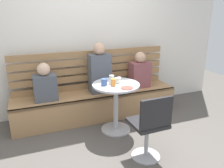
# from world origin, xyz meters

# --- Properties ---
(ground) EXTENTS (8.00, 8.00, 0.00)m
(ground) POSITION_xyz_m (0.00, 0.00, 0.00)
(ground) COLOR #514C47
(back_wall) EXTENTS (5.20, 0.10, 2.90)m
(back_wall) POSITION_xyz_m (0.00, 1.64, 1.45)
(back_wall) COLOR silver
(back_wall) RESTS_ON ground
(booth_bench) EXTENTS (2.70, 0.52, 0.44)m
(booth_bench) POSITION_xyz_m (0.00, 1.20, 0.22)
(booth_bench) COLOR #A87C51
(booth_bench) RESTS_ON ground
(booth_backrest) EXTENTS (2.65, 0.04, 0.66)m
(booth_backrest) POSITION_xyz_m (0.00, 1.44, 0.78)
(booth_backrest) COLOR #9A7249
(booth_backrest) RESTS_ON booth_bench
(cafe_table) EXTENTS (0.68, 0.68, 0.74)m
(cafe_table) POSITION_xyz_m (0.13, 0.67, 0.52)
(cafe_table) COLOR #ADADB2
(cafe_table) RESTS_ON ground
(white_chair) EXTENTS (0.41, 0.41, 0.85)m
(white_chair) POSITION_xyz_m (0.23, -0.15, 0.46)
(white_chair) COLOR #ADADB2
(white_chair) RESTS_ON ground
(person_adult) EXTENTS (0.34, 0.22, 0.81)m
(person_adult) POSITION_xyz_m (0.07, 1.23, 0.81)
(person_adult) COLOR #4C515B
(person_adult) RESTS_ON booth_bench
(person_child_left) EXTENTS (0.34, 0.22, 0.62)m
(person_child_left) POSITION_xyz_m (0.80, 1.22, 0.71)
(person_child_left) COLOR brown
(person_child_left) RESTS_ON booth_bench
(person_child_middle) EXTENTS (0.34, 0.22, 0.58)m
(person_child_middle) POSITION_xyz_m (-0.81, 1.17, 0.69)
(person_child_middle) COLOR #4C515B
(person_child_middle) RESTS_ON booth_bench
(cup_mug_blue) EXTENTS (0.08, 0.08, 0.09)m
(cup_mug_blue) POSITION_xyz_m (-0.05, 0.68, 0.79)
(cup_mug_blue) COLOR #3D5B9E
(cup_mug_blue) RESTS_ON cafe_table
(cup_glass_short) EXTENTS (0.08, 0.08, 0.08)m
(cup_glass_short) POSITION_xyz_m (0.17, 0.70, 0.78)
(cup_glass_short) COLOR silver
(cup_glass_short) RESTS_ON cafe_table
(cup_glass_tall) EXTENTS (0.07, 0.07, 0.12)m
(cup_glass_tall) POSITION_xyz_m (0.08, 0.72, 0.80)
(cup_glass_tall) COLOR silver
(cup_glass_tall) RESTS_ON cafe_table
(cup_tumbler_orange) EXTENTS (0.07, 0.07, 0.10)m
(cup_tumbler_orange) POSITION_xyz_m (0.06, 0.61, 0.79)
(cup_tumbler_orange) COLOR orange
(cup_tumbler_orange) RESTS_ON cafe_table
(cup_espresso_small) EXTENTS (0.06, 0.06, 0.05)m
(cup_espresso_small) POSITION_xyz_m (0.24, 0.82, 0.77)
(cup_espresso_small) COLOR silver
(cup_espresso_small) RESTS_ON cafe_table
(plate_small) EXTENTS (0.17, 0.17, 0.01)m
(plate_small) POSITION_xyz_m (0.20, 0.44, 0.75)
(plate_small) COLOR #DB4C42
(plate_small) RESTS_ON cafe_table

